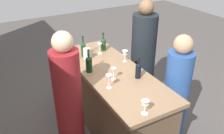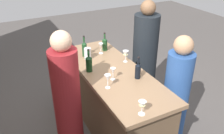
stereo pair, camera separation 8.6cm
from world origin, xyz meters
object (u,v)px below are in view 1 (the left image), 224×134
at_px(wine_bottle_second_right_olive_green, 103,44).
at_px(water_pitcher, 87,54).
at_px(wine_glass_far_left, 145,105).
at_px(person_left_guest, 143,57).
at_px(wine_bottle_leftmost_near_black, 138,70).
at_px(person_center_guest, 176,93).
at_px(wine_bottle_second_left_dark_green, 89,63).
at_px(wine_glass_far_center, 109,78).
at_px(wine_glass_near_right, 114,71).
at_px(wine_glass_near_left, 125,54).
at_px(wine_bottle_center_olive_green, 83,49).
at_px(wine_glass_near_center, 100,46).
at_px(person_server_behind, 69,105).

relative_size(wine_bottle_second_right_olive_green, water_pitcher, 1.70).
bearing_deg(wine_glass_far_left, person_left_guest, -35.46).
distance_m(wine_bottle_leftmost_near_black, person_center_guest, 0.61).
height_order(wine_glass_far_left, person_left_guest, person_left_guest).
height_order(wine_bottle_leftmost_near_black, person_center_guest, person_center_guest).
relative_size(wine_bottle_second_left_dark_green, person_left_guest, 0.18).
xyz_separation_m(wine_glass_far_center, water_pitcher, (0.78, -0.08, -0.04)).
height_order(wine_glass_far_center, water_pitcher, wine_glass_far_center).
distance_m(wine_glass_near_right, wine_glass_far_left, 0.69).
distance_m(wine_glass_near_left, wine_glass_far_left, 1.11).
relative_size(wine_bottle_center_olive_green, person_center_guest, 0.21).
height_order(wine_bottle_second_left_dark_green, wine_glass_far_center, wine_bottle_second_left_dark_green).
bearing_deg(wine_glass_near_right, wine_glass_far_left, 175.69).
bearing_deg(wine_glass_far_center, wine_bottle_second_right_olive_green, -23.76).
bearing_deg(wine_glass_far_left, wine_glass_near_center, -9.40).
bearing_deg(wine_bottle_center_olive_green, wine_glass_far_center, 175.14).
distance_m(wine_bottle_center_olive_green, person_center_guest, 1.38).
xyz_separation_m(wine_glass_near_left, person_center_guest, (-0.65, -0.37, -0.36)).
distance_m(wine_glass_far_center, water_pitcher, 0.79).
relative_size(wine_bottle_leftmost_near_black, person_left_guest, 0.17).
bearing_deg(wine_glass_far_left, wine_bottle_second_right_olive_green, -12.51).
bearing_deg(person_left_guest, wine_glass_near_left, 46.95).
xyz_separation_m(water_pitcher, person_left_guest, (-0.02, -0.94, -0.25)).
height_order(wine_glass_near_left, wine_glass_far_center, wine_glass_far_center).
bearing_deg(person_left_guest, person_server_behind, 41.99).
height_order(water_pitcher, person_server_behind, person_server_behind).
distance_m(wine_glass_near_center, wine_glass_far_left, 1.44).
relative_size(wine_bottle_second_left_dark_green, wine_glass_far_center, 1.79).
bearing_deg(wine_glass_near_left, wine_glass_near_right, 132.89).
height_order(wine_bottle_leftmost_near_black, person_left_guest, person_left_guest).
bearing_deg(person_server_behind, wine_glass_far_center, -36.27).
relative_size(wine_bottle_leftmost_near_black, wine_bottle_second_right_olive_green, 1.01).
height_order(wine_glass_far_left, person_center_guest, person_center_guest).
bearing_deg(wine_glass_far_left, wine_glass_near_left, -22.01).
distance_m(wine_bottle_leftmost_near_black, wine_glass_near_right, 0.29).
bearing_deg(person_center_guest, wine_glass_near_center, -40.81).
bearing_deg(wine_glass_near_center, wine_glass_near_right, 165.94).
bearing_deg(wine_glass_far_center, wine_glass_near_left, -46.52).
relative_size(wine_glass_near_left, wine_glass_near_center, 1.02).
bearing_deg(person_left_guest, wine_bottle_leftmost_near_black, 68.27).
bearing_deg(wine_glass_near_right, wine_glass_near_center, -14.06).
distance_m(water_pitcher, person_left_guest, 0.97).
bearing_deg(person_left_guest, water_pitcher, 16.74).
bearing_deg(water_pitcher, person_server_behind, 142.17).
distance_m(wine_glass_near_right, wine_glass_far_center, 0.19).
bearing_deg(wine_bottle_second_left_dark_green, person_server_behind, 129.74).
bearing_deg(wine_glass_near_left, person_left_guest, -61.21).
xyz_separation_m(wine_glass_near_center, wine_glass_near_right, (-0.73, 0.18, -0.00)).
bearing_deg(person_left_guest, wine_bottle_center_olive_green, 10.00).
bearing_deg(wine_bottle_center_olive_green, wine_glass_near_left, -134.96).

